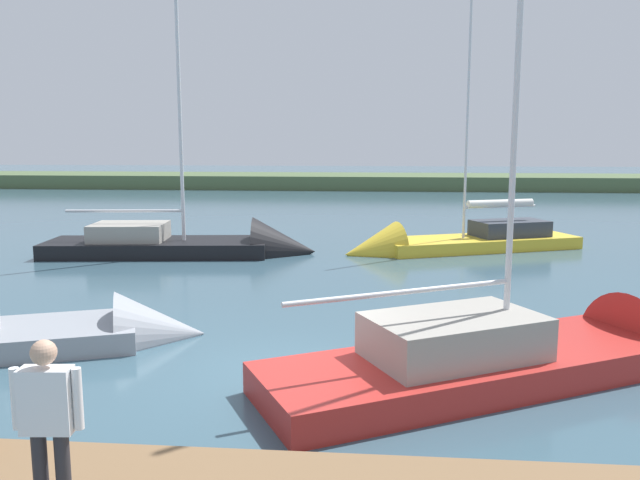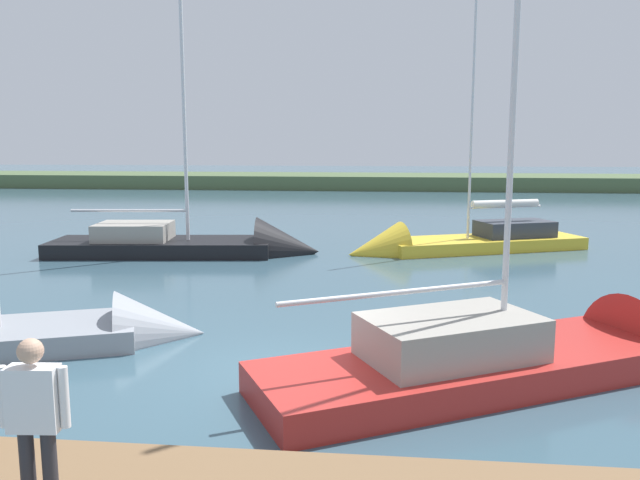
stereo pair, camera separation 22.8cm
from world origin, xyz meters
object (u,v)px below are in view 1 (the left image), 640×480
Objects in this scene: sailboat_far_right at (549,358)px; sailboat_behind_pier at (208,249)px; person_on_dock at (48,416)px; sailboat_far_left at (443,247)px; sailboat_inner_slip at (40,343)px.

sailboat_far_right is 14.55m from sailboat_behind_pier.
sailboat_far_left is at bearing -21.31° from person_on_dock.
sailboat_far_right reaches higher than person_on_dock.
sailboat_far_left is 0.99× the size of sailboat_far_right.
sailboat_far_right reaches higher than sailboat_far_left.
person_on_dock is at bearing 51.99° from sailboat_far_left.
person_on_dock is (-3.69, 6.41, 1.47)m from sailboat_inner_slip.
sailboat_far_right is 8.77m from person_on_dock.
sailboat_inner_slip is 5.26× the size of person_on_dock.
sailboat_far_left is at bearing 3.95° from sailboat_behind_pier.
sailboat_far_right reaches higher than sailboat_inner_slip.
sailboat_behind_pier is (9.34, -11.16, -0.02)m from sailboat_far_right.
sailboat_far_right is 6.55× the size of person_on_dock.
sailboat_far_right is at bearing 71.37° from sailboat_far_left.
sailboat_far_right is at bearing -22.70° from sailboat_inner_slip.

